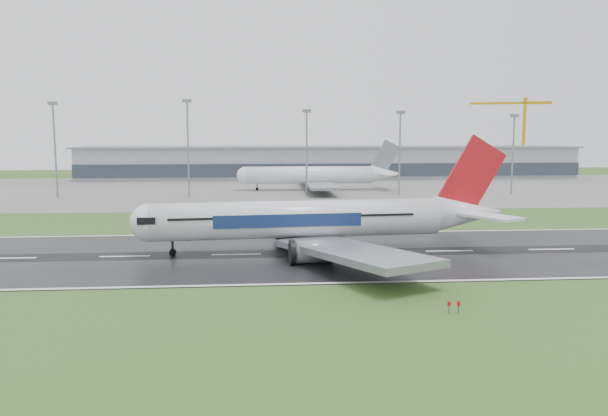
{
  "coord_description": "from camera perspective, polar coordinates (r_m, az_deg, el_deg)",
  "views": [
    {
      "loc": [
        -36.0,
        -105.12,
        22.1
      ],
      "look_at": [
        -26.58,
        12.0,
        7.0
      ],
      "focal_mm": 34.36,
      "sensor_mm": 36.0,
      "label": 1
    }
  ],
  "objects": [
    {
      "name": "floodmast_0",
      "position": [
        216.42,
        -23.2,
        5.07
      ],
      "size": [
        0.64,
        0.64,
        31.61
      ],
      "primitive_type": "cylinder",
      "color": "gray",
      "rests_on": "ground"
    },
    {
      "name": "floodmast_2",
      "position": [
        206.0,
        0.26,
        5.26
      ],
      "size": [
        0.64,
        0.64,
        29.33
      ],
      "primitive_type": "cylinder",
      "color": "gray",
      "rests_on": "ground"
    },
    {
      "name": "tower_crane",
      "position": [
        337.17,
        20.73,
        6.61
      ],
      "size": [
        40.15,
        15.57,
        41.35
      ],
      "primitive_type": null,
      "rotation": [
        0.0,
        0.0,
        -0.33
      ],
      "color": "#D19308",
      "rests_on": "ground"
    },
    {
      "name": "apron",
      "position": [
        233.96,
        4.28,
        1.89
      ],
      "size": [
        400.0,
        130.0,
        0.08
      ],
      "primitive_type": "cube",
      "color": "slate",
      "rests_on": "ground"
    },
    {
      "name": "runway",
      "position": [
        113.28,
        14.06,
        -4.12
      ],
      "size": [
        400.0,
        45.0,
        0.1
      ],
      "primitive_type": "cube",
      "color": "black",
      "rests_on": "ground"
    },
    {
      "name": "floodmast_1",
      "position": [
        206.59,
        -11.29,
        5.57
      ],
      "size": [
        0.64,
        0.64,
        32.59
      ],
      "primitive_type": "cylinder",
      "color": "gray",
      "rests_on": "ground"
    },
    {
      "name": "floodmast_4",
      "position": [
        225.24,
        19.78,
        4.82
      ],
      "size": [
        0.64,
        0.64,
        27.86
      ],
      "primitive_type": "cylinder",
      "color": "gray",
      "rests_on": "ground"
    },
    {
      "name": "parked_airliner",
      "position": [
        226.95,
        1.16,
        4.16
      ],
      "size": [
        65.07,
        60.63,
        18.97
      ],
      "primitive_type": null,
      "rotation": [
        0.0,
        0.0,
        -0.01
      ],
      "color": "white",
      "rests_on": "apron"
    },
    {
      "name": "terminal",
      "position": [
        292.71,
        2.48,
        4.46
      ],
      "size": [
        240.0,
        36.0,
        15.0
      ],
      "primitive_type": "cube",
      "color": "gray",
      "rests_on": "ground"
    },
    {
      "name": "floodmast_3",
      "position": [
        211.47,
        9.35,
        5.16
      ],
      "size": [
        0.64,
        0.64,
        28.95
      ],
      "primitive_type": "cylinder",
      "color": "gray",
      "rests_on": "ground"
    },
    {
      "name": "ground",
      "position": [
        113.29,
        14.06,
        -4.15
      ],
      "size": [
        520.0,
        520.0,
        0.0
      ],
      "primitive_type": "plane",
      "color": "#30531E",
      "rests_on": "ground"
    },
    {
      "name": "main_airliner",
      "position": [
        108.47,
        2.01,
        1.18
      ],
      "size": [
        75.63,
        72.55,
        20.8
      ],
      "primitive_type": null,
      "rotation": [
        0.0,
        0.0,
        0.08
      ],
      "color": "silver",
      "rests_on": "runway"
    }
  ]
}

